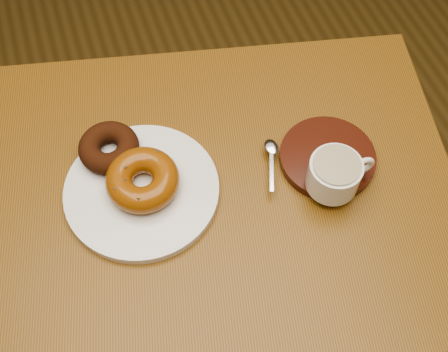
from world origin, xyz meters
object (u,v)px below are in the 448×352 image
object	(u,v)px
donut_plate	(142,190)
saucer	(327,158)
cafe_table	(213,219)
coffee_cup	(335,174)

from	to	relation	value
donut_plate	saucer	world-z (taller)	saucer
cafe_table	coffee_cup	distance (m)	0.25
saucer	coffee_cup	size ratio (longest dim) A/B	1.45
cafe_table	saucer	size ratio (longest dim) A/B	5.73
coffee_cup	cafe_table	bearing A→B (deg)	160.58
coffee_cup	donut_plate	bearing A→B (deg)	163.52
donut_plate	saucer	size ratio (longest dim) A/B	1.57
cafe_table	donut_plate	size ratio (longest dim) A/B	3.66
saucer	coffee_cup	xyz separation A→B (m)	(-0.02, -0.05, 0.04)
donut_plate	coffee_cup	bearing A→B (deg)	-17.39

